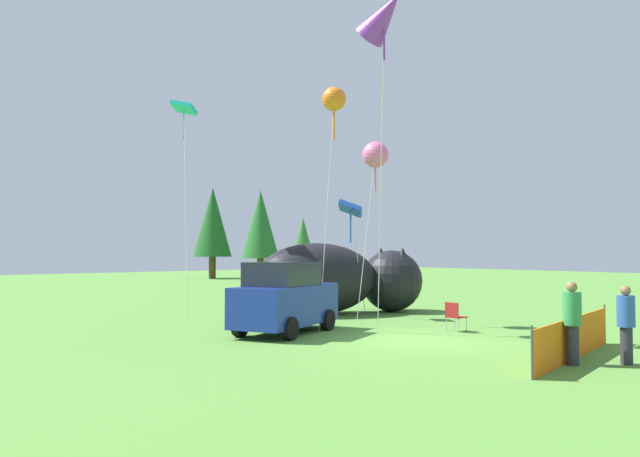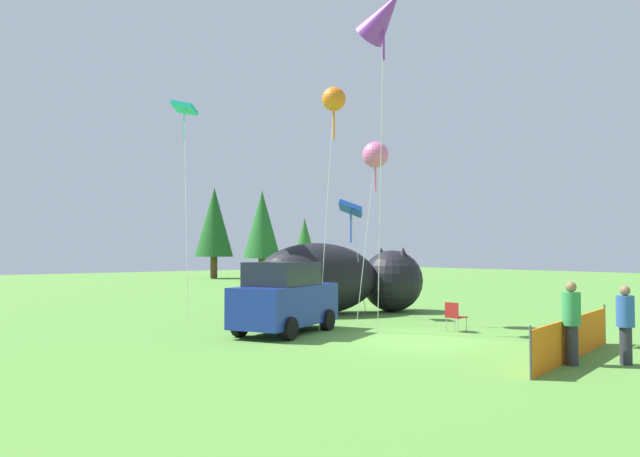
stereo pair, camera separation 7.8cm
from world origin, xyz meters
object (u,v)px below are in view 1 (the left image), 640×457
Objects in this scene: kite_teal_diamond at (184,112)px; kite_orange_flower at (334,100)px; kite_pink_octopus at (375,155)px; spectator_in_black_shirt at (626,321)px; inflatable_cat at (337,281)px; folding_chair at (454,314)px; spectator_in_red_shirt at (572,319)px; parked_car at (285,298)px; kite_purple_delta at (384,16)px; kite_blue_box at (351,210)px.

kite_orange_flower is at bearing -81.82° from kite_teal_diamond.
spectator_in_black_shirt is at bearing -95.23° from kite_pink_octopus.
spectator_in_black_shirt is (-2.25, -12.73, -0.36)m from inflatable_cat.
kite_teal_diamond is at bearing 108.93° from folding_chair.
spectator_in_red_shirt is at bearing 144.73° from spectator_in_black_shirt.
spectator_in_black_shirt is (1.03, -0.73, -0.05)m from spectator_in_red_shirt.
kite_purple_delta is at bearing -94.44° from parked_car.
spectator_in_red_shirt is at bearing -83.58° from kite_teal_diamond.
kite_orange_flower is (-2.45, -0.66, 1.44)m from kite_pink_octopus.
spectator_in_red_shirt reaches higher than spectator_in_black_shirt.
spectator_in_black_shirt is at bearing -107.10° from folding_chair.
inflatable_cat is 11.22m from kite_purple_delta.
kite_teal_diamond reaches higher than kite_orange_flower.
spectator_in_red_shirt is 0.41× the size of kite_blue_box.
folding_chair is 0.13× the size of inflatable_cat.
parked_car is at bearing -156.55° from kite_blue_box.
inflatable_cat is 6.09m from kite_pink_octopus.
inflatable_cat is at bearing 74.75° from spectator_in_red_shirt.
folding_chair is 0.15× the size of kite_pink_octopus.
kite_teal_diamond is (-1.77, 15.69, 7.21)m from spectator_in_red_shirt.
inflatable_cat is 12.44m from spectator_in_red_shirt.
kite_teal_diamond reaches higher than spectator_in_red_shirt.
kite_pink_octopus reaches higher than folding_chair.
inflatable_cat is (0.77, 6.65, 0.78)m from folding_chair.
inflatable_cat is at bearing 79.99° from spectator_in_black_shirt.
kite_purple_delta is (-2.58, -3.04, 3.41)m from kite_pink_octopus.
kite_teal_diamond reaches higher than parked_car.
inflatable_cat is at bearing 79.88° from folding_chair.
kite_purple_delta is at bearing -122.64° from kite_blue_box.
kite_blue_box is at bearing 82.10° from spectator_in_black_shirt.
kite_blue_box is at bearing 85.78° from folding_chair.
kite_pink_octopus is at bearing 14.98° from kite_orange_flower.
parked_car is at bearing 110.58° from kite_purple_delta.
kite_blue_box is at bearing -96.20° from inflatable_cat.
inflatable_cat is 1.64× the size of kite_blue_box.
kite_teal_diamond is (-3.61, 7.44, 2.32)m from kite_pink_octopus.
kite_teal_diamond is 0.85× the size of kite_purple_delta.
spectator_in_red_shirt is 9.91m from kite_orange_flower.
inflatable_cat is 8.41m from kite_orange_flower.
kite_blue_box is 8.02m from kite_purple_delta.
parked_car is 2.37× the size of spectator_in_red_shirt.
parked_car reaches higher than spectator_in_black_shirt.
kite_orange_flower is at bearing -165.02° from kite_pink_octopus.
folding_chair is 6.74m from inflatable_cat.
kite_orange_flower reaches higher than spectator_in_black_shirt.
parked_car reaches higher than spectator_in_red_shirt.
kite_blue_box is (0.71, 2.10, -1.80)m from kite_pink_octopus.
kite_pink_octopus is 0.82× the size of kite_orange_flower.
parked_car is 0.70× the size of kite_pink_octopus.
kite_pink_octopus reaches higher than spectator_in_red_shirt.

